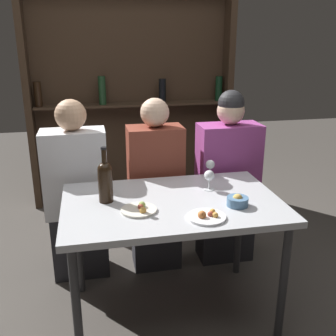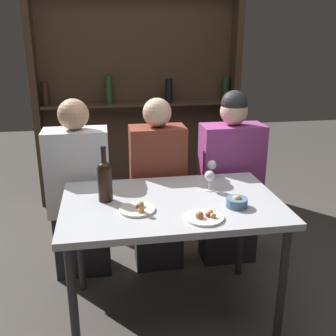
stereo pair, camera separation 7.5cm
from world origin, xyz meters
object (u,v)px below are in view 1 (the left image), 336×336
at_px(wine_bottle, 105,180).
at_px(wine_glass_0, 209,176).
at_px(food_plate_1, 207,216).
at_px(seated_person_right, 227,183).
at_px(snack_bowl, 238,201).
at_px(wine_glass_1, 210,165).
at_px(seated_person_center, 155,191).
at_px(seated_person_left, 77,197).
at_px(food_plate_0, 140,209).

bearing_deg(wine_bottle, wine_glass_0, 5.14).
xyz_separation_m(food_plate_1, seated_person_right, (0.39, 0.78, -0.15)).
relative_size(food_plate_1, snack_bowl, 1.69).
bearing_deg(seated_person_right, wine_glass_1, -133.10).
bearing_deg(wine_glass_0, food_plate_1, -108.56).
bearing_deg(wine_glass_1, seated_person_right, 46.90).
height_order(wine_glass_0, seated_person_center, seated_person_center).
bearing_deg(seated_person_right, seated_person_left, -180.00).
xyz_separation_m(wine_bottle, food_plate_1, (0.47, -0.31, -0.11)).
bearing_deg(seated_person_left, wine_bottle, -69.91).
distance_m(snack_bowl, seated_person_left, 1.09).
distance_m(food_plate_0, food_plate_1, 0.34).
relative_size(wine_glass_0, seated_person_left, 0.10).
relative_size(seated_person_left, seated_person_center, 1.01).
xyz_separation_m(snack_bowl, seated_person_center, (-0.33, 0.67, -0.18)).
xyz_separation_m(wine_glass_0, seated_person_center, (-0.25, 0.42, -0.24)).
bearing_deg(wine_glass_0, seated_person_right, 57.33).
bearing_deg(seated_person_left, wine_glass_1, -14.23).
bearing_deg(seated_person_center, wine_glass_0, -59.71).
height_order(snack_bowl, seated_person_right, seated_person_right).
height_order(wine_bottle, seated_person_center, seated_person_center).
relative_size(wine_glass_1, seated_person_center, 0.09).
bearing_deg(seated_person_center, seated_person_right, 0.00).
height_order(wine_glass_1, snack_bowl, wine_glass_1).
xyz_separation_m(wine_glass_1, seated_person_left, (-0.84, 0.21, -0.23)).
relative_size(seated_person_left, seated_person_right, 0.98).
xyz_separation_m(wine_glass_0, seated_person_left, (-0.77, 0.42, -0.24)).
xyz_separation_m(wine_glass_1, food_plate_1, (-0.19, -0.57, -0.07)).
height_order(wine_glass_1, seated_person_center, seated_person_center).
distance_m(wine_bottle, wine_glass_0, 0.60).
height_order(wine_glass_0, food_plate_1, wine_glass_0).
height_order(wine_glass_1, food_plate_1, wine_glass_1).
bearing_deg(snack_bowl, wine_glass_1, 91.18).
xyz_separation_m(wine_glass_0, snack_bowl, (0.08, -0.25, -0.05)).
relative_size(wine_bottle, seated_person_left, 0.25).
bearing_deg(food_plate_0, wine_glass_1, 39.83).
distance_m(wine_bottle, food_plate_1, 0.57).
relative_size(wine_bottle, seated_person_center, 0.25).
distance_m(food_plate_0, seated_person_center, 0.68).
xyz_separation_m(wine_glass_1, seated_person_center, (-0.32, 0.21, -0.23)).
distance_m(wine_glass_1, seated_person_right, 0.36).
distance_m(food_plate_1, snack_bowl, 0.23).
bearing_deg(food_plate_1, wine_glass_0, 71.44).
height_order(wine_glass_0, snack_bowl, wine_glass_0).
distance_m(wine_glass_0, seated_person_right, 0.54).
bearing_deg(food_plate_0, wine_bottle, 135.04).
bearing_deg(food_plate_1, wine_bottle, 147.04).
bearing_deg(food_plate_0, seated_person_left, 117.74).
height_order(food_plate_0, seated_person_right, seated_person_right).
distance_m(wine_bottle, seated_person_center, 0.65).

